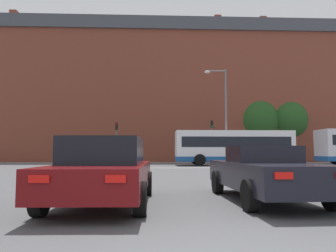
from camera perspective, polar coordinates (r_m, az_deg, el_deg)
The scene contains 12 objects.
stop_line_strip at distance 24.36m, azimuth -0.55°, elevation -7.30°, with size 7.85×0.30×0.01m, color silver.
far_pavement at distance 36.10m, azimuth -1.17°, elevation -6.41°, with size 68.72×2.50×0.01m, color gray.
brick_civic_building at distance 46.04m, azimuth -0.60°, elevation 5.03°, with size 47.10×14.47×19.47m.
car_saloon_left at distance 7.66m, azimuth -10.98°, elevation -7.58°, with size 2.13×4.89×1.50m.
car_roadster_right at distance 8.37m, azimuth 16.45°, elevation -7.80°, with size 2.00×4.77×1.32m.
bus_crossing_lead at distance 29.82m, azimuth 11.32°, elevation -3.58°, with size 10.34×2.68×3.04m.
traffic_light_far_left at distance 35.61m, azimuth -8.97°, elevation -1.69°, with size 0.26×0.31×4.35m.
traffic_light_far_right at distance 35.87m, azimuth 7.66°, elevation -1.49°, with size 0.26×0.31×4.60m.
street_lamp_junction at distance 29.05m, azimuth 9.52°, elevation 3.17°, with size 1.96×0.36×8.46m.
pedestrian_waiting at distance 37.16m, azimuth -14.71°, elevation -4.62°, with size 0.45×0.34×1.76m.
tree_by_building at distance 43.42m, azimuth 19.98°, elevation 0.89°, with size 5.10×5.10×7.77m.
tree_kerbside at distance 42.39m, azimuth 15.18°, elevation 0.75°, with size 5.72×5.72×7.98m.
Camera 1 is at (-0.81, -3.11, 1.17)m, focal length 35.00 mm.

